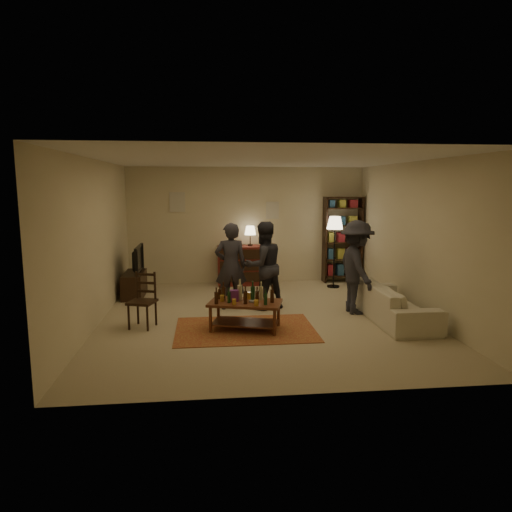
{
  "coord_description": "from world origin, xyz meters",
  "views": [
    {
      "loc": [
        -0.95,
        -7.63,
        2.27
      ],
      "look_at": [
        -0.1,
        0.1,
        1.07
      ],
      "focal_mm": 32.0,
      "sensor_mm": 36.0,
      "label": 1
    }
  ],
  "objects": [
    {
      "name": "room_shell",
      "position": [
        -0.65,
        2.98,
        1.81
      ],
      "size": [
        6.0,
        6.0,
        6.0
      ],
      "color": "beige",
      "rests_on": "ground"
    },
    {
      "name": "dining_chair",
      "position": [
        -1.98,
        -0.3,
        0.47
      ],
      "size": [
        0.5,
        0.5,
        0.91
      ],
      "rotation": [
        0.0,
        0.0,
        -0.32
      ],
      "color": "black",
      "rests_on": "ground"
    },
    {
      "name": "rug",
      "position": [
        -0.36,
        -0.66,
        0.01
      ],
      "size": [
        2.2,
        1.5,
        0.01
      ],
      "primitive_type": "cube",
      "color": "maroon",
      "rests_on": "ground"
    },
    {
      "name": "person_by_sofa",
      "position": [
        1.7,
        0.11,
        0.84
      ],
      "size": [
        0.67,
        1.11,
        1.67
      ],
      "primitive_type": "imported",
      "rotation": [
        0.0,
        0.0,
        1.62
      ],
      "color": "#27272F",
      "rests_on": "ground"
    },
    {
      "name": "person_right",
      "position": [
        0.08,
        0.58,
        0.81
      ],
      "size": [
        0.97,
        0.88,
        1.63
      ],
      "primitive_type": "imported",
      "rotation": [
        0.0,
        0.0,
        3.56
      ],
      "color": "#27272E",
      "rests_on": "ground"
    },
    {
      "name": "sofa",
      "position": [
        2.2,
        -0.4,
        0.3
      ],
      "size": [
        0.81,
        2.08,
        0.61
      ],
      "primitive_type": "imported",
      "rotation": [
        0.0,
        0.0,
        1.57
      ],
      "color": "beige",
      "rests_on": "ground"
    },
    {
      "name": "floor",
      "position": [
        0.0,
        0.0,
        0.0
      ],
      "size": [
        6.0,
        6.0,
        0.0
      ],
      "primitive_type": "plane",
      "color": "#C6B793",
      "rests_on": "ground"
    },
    {
      "name": "bookshelf",
      "position": [
        2.25,
        2.78,
        1.03
      ],
      "size": [
        0.9,
        0.34,
        2.02
      ],
      "color": "black",
      "rests_on": "ground"
    },
    {
      "name": "tv_stand",
      "position": [
        -2.44,
        1.8,
        0.38
      ],
      "size": [
        0.4,
        1.0,
        1.06
      ],
      "color": "black",
      "rests_on": "ground"
    },
    {
      "name": "person_left",
      "position": [
        -0.51,
        0.64,
        0.8
      ],
      "size": [
        0.59,
        0.39,
        1.61
      ],
      "primitive_type": "imported",
      "rotation": [
        0.0,
        0.0,
        3.16
      ],
      "color": "#2B2932",
      "rests_on": "ground"
    },
    {
      "name": "coffee_table",
      "position": [
        -0.37,
        -0.66,
        0.41
      ],
      "size": [
        1.25,
        0.9,
        0.8
      ],
      "rotation": [
        0.0,
        0.0,
        -0.28
      ],
      "color": "brown",
      "rests_on": "ground"
    },
    {
      "name": "dresser",
      "position": [
        -0.19,
        2.71,
        0.48
      ],
      "size": [
        1.0,
        0.5,
        1.36
      ],
      "color": "maroon",
      "rests_on": "ground"
    },
    {
      "name": "floor_lamp",
      "position": [
        1.89,
        2.21,
        1.35
      ],
      "size": [
        0.36,
        0.36,
        1.6
      ],
      "color": "black",
      "rests_on": "ground"
    }
  ]
}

